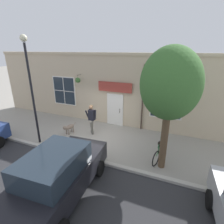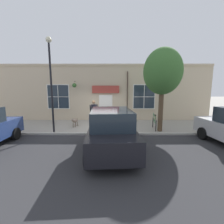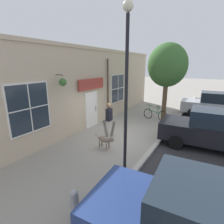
{
  "view_description": "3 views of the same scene",
  "coord_description": "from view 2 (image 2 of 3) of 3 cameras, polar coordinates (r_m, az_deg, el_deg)",
  "views": [
    {
      "loc": [
        7.81,
        4.29,
        4.77
      ],
      "look_at": [
        -1.28,
        0.5,
        1.2
      ],
      "focal_mm": 28.0,
      "sensor_mm": 36.0,
      "label": 1
    },
    {
      "loc": [
        10.18,
        0.91,
        2.53
      ],
      "look_at": [
        -0.29,
        0.88,
        0.96
      ],
      "focal_mm": 24.0,
      "sensor_mm": 36.0,
      "label": 2
    },
    {
      "loc": [
        4.08,
        -7.58,
        3.61
      ],
      "look_at": [
        -0.18,
        -0.55,
        1.38
      ],
      "focal_mm": 28.0,
      "sensor_mm": 36.0,
      "label": 3
    }
  ],
  "objects": [
    {
      "name": "curb_and_road",
      "position": [
        5.09,
        -10.9,
        -21.25
      ],
      "size": [
        10.1,
        28.0,
        0.12
      ],
      "color": "#B2ADA3",
      "rests_on": "ground_plane"
    },
    {
      "name": "storefront_facade",
      "position": [
        12.55,
        -3.99,
        7.42
      ],
      "size": [
        0.95,
        18.0,
        4.58
      ],
      "color": "#C6B293",
      "rests_on": "ground_plane"
    },
    {
      "name": "street_lamp",
      "position": [
        9.33,
        -22.38,
        13.65
      ],
      "size": [
        0.32,
        0.32,
        5.39
      ],
      "color": "black",
      "rests_on": "ground_plane"
    },
    {
      "name": "parked_car_mid_block",
      "position": [
        6.25,
        -0.39,
        -6.83
      ],
      "size": [
        4.4,
        2.15,
        1.75
      ],
      "color": "black",
      "rests_on": "ground_plane"
    },
    {
      "name": "pedestrian_walking",
      "position": [
        10.79,
        -6.95,
        0.77
      ],
      "size": [
        0.66,
        0.55,
        1.79
      ],
      "color": "#6B665B",
      "rests_on": "ground_plane"
    },
    {
      "name": "street_tree_by_curb",
      "position": [
        9.48,
        18.68,
        13.85
      ],
      "size": [
        2.45,
        2.21,
        4.93
      ],
      "color": "brown",
      "rests_on": "ground_plane"
    },
    {
      "name": "leaning_bicycle",
      "position": [
        10.11,
        15.85,
        -4.11
      ],
      "size": [
        1.72,
        0.33,
        1.0
      ],
      "color": "black",
      "rests_on": "ground_plane"
    },
    {
      "name": "ground_plane",
      "position": [
        10.53,
        -4.8,
        -5.43
      ],
      "size": [
        90.0,
        90.0,
        0.0
      ],
      "primitive_type": "plane",
      "color": "gray"
    },
    {
      "name": "dog_on_leash",
      "position": [
        10.58,
        -13.91,
        -3.27
      ],
      "size": [
        1.09,
        0.36,
        0.65
      ],
      "color": "#7F6B5B",
      "rests_on": "ground_plane"
    },
    {
      "name": "fire_hydrant",
      "position": [
        10.75,
        -33.78,
        -4.41
      ],
      "size": [
        0.34,
        0.2,
        0.77
      ],
      "color": "#99999E",
      "rests_on": "ground_plane"
    }
  ]
}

